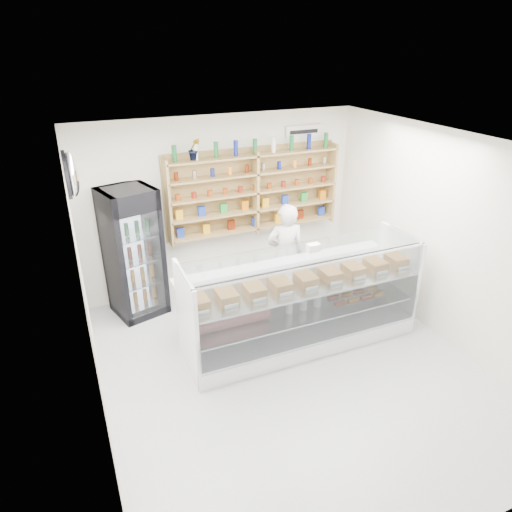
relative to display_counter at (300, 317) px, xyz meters
name	(u,v)px	position (x,y,z in m)	size (l,w,h in m)	color
room	(295,270)	(-0.37, -0.48, 1.03)	(5.00, 5.00, 5.00)	silver
display_counter	(300,317)	(0.00, 0.00, 0.00)	(3.17, 0.95, 1.38)	white
shop_worker	(285,255)	(0.28, 1.04, 0.44)	(0.59, 0.39, 1.63)	silver
drinks_cooler	(133,253)	(-1.89, 1.65, 0.60)	(0.86, 0.84, 1.95)	black
wall_shelving	(255,192)	(0.13, 1.86, 1.22)	(2.84, 0.28, 1.33)	#A78D4F
potted_plant	(194,149)	(-0.83, 1.86, 1.98)	(0.17, 0.14, 0.31)	#1E6626
security_mirror	(71,174)	(-2.54, 0.72, 2.08)	(0.15, 0.50, 0.50)	silver
wall_sign	(303,132)	(1.03, 1.99, 2.08)	(0.62, 0.03, 0.20)	white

